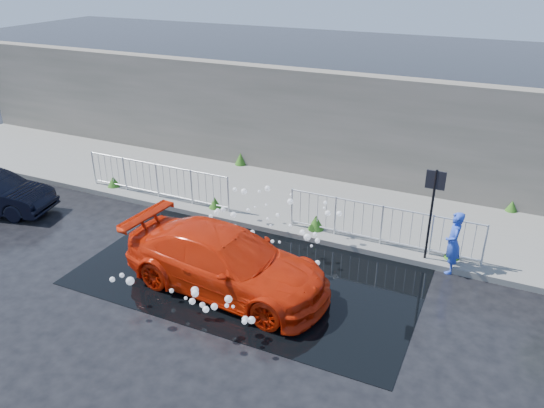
{
  "coord_description": "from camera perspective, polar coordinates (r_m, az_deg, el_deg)",
  "views": [
    {
      "loc": [
        5.56,
        -8.76,
        6.97
      ],
      "look_at": [
        0.19,
        2.72,
        1.0
      ],
      "focal_mm": 35.0,
      "sensor_mm": 36.0,
      "label": 1
    }
  ],
  "objects": [
    {
      "name": "ground",
      "position": [
        12.5,
        -6.17,
        -8.83
      ],
      "size": [
        90.0,
        90.0,
        0.0
      ],
      "primitive_type": "plane",
      "color": "black",
      "rests_on": "ground"
    },
    {
      "name": "pavement",
      "position": [
        16.36,
        2.77,
        0.28
      ],
      "size": [
        30.0,
        4.0,
        0.15
      ],
      "primitive_type": "cube",
      "color": "slate",
      "rests_on": "ground"
    },
    {
      "name": "curb",
      "position": [
        14.72,
        -0.22,
        -2.68
      ],
      "size": [
        30.0,
        0.25,
        0.16
      ],
      "primitive_type": "cube",
      "color": "slate",
      "rests_on": "ground"
    },
    {
      "name": "retaining_wall",
      "position": [
        17.64,
        5.66,
        8.42
      ],
      "size": [
        30.0,
        0.6,
        3.5
      ],
      "primitive_type": "cube",
      "color": "#5A574C",
      "rests_on": "pavement"
    },
    {
      "name": "puddle",
      "position": [
        13.01,
        -2.0,
        -7.14
      ],
      "size": [
        8.0,
        5.0,
        0.01
      ],
      "primitive_type": "cube",
      "color": "black",
      "rests_on": "ground"
    },
    {
      "name": "sign_post",
      "position": [
        13.04,
        16.91,
        0.35
      ],
      "size": [
        0.45,
        0.06,
        2.5
      ],
      "color": "black",
      "rests_on": "ground"
    },
    {
      "name": "railing_left",
      "position": [
        16.64,
        -12.27,
        2.63
      ],
      "size": [
        5.05,
        0.05,
        1.1
      ],
      "color": "silver",
      "rests_on": "pavement"
    },
    {
      "name": "railing_right",
      "position": [
        13.86,
        11.71,
        -2.07
      ],
      "size": [
        5.05,
        0.05,
        1.1
      ],
      "color": "silver",
      "rests_on": "pavement"
    },
    {
      "name": "weeds",
      "position": [
        16.01,
        1.19,
        0.76
      ],
      "size": [
        12.17,
        3.93,
        0.43
      ],
      "color": "#214F15",
      "rests_on": "pavement"
    },
    {
      "name": "water_spray",
      "position": [
        12.73,
        -2.25,
        -4.32
      ],
      "size": [
        3.58,
        5.36,
        1.08
      ],
      "color": "white",
      "rests_on": "ground"
    },
    {
      "name": "red_car",
      "position": [
        12.05,
        -4.96,
        -6.17
      ],
      "size": [
        5.04,
        2.38,
        1.42
      ],
      "primitive_type": "imported",
      "rotation": [
        0.0,
        0.0,
        1.49
      ],
      "color": "red",
      "rests_on": "ground"
    },
    {
      "name": "person",
      "position": [
        13.31,
        18.91,
        -3.96
      ],
      "size": [
        0.49,
        0.64,
        1.57
      ],
      "primitive_type": "imported",
      "rotation": [
        0.0,
        0.0,
        -1.35
      ],
      "color": "blue",
      "rests_on": "ground"
    }
  ]
}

